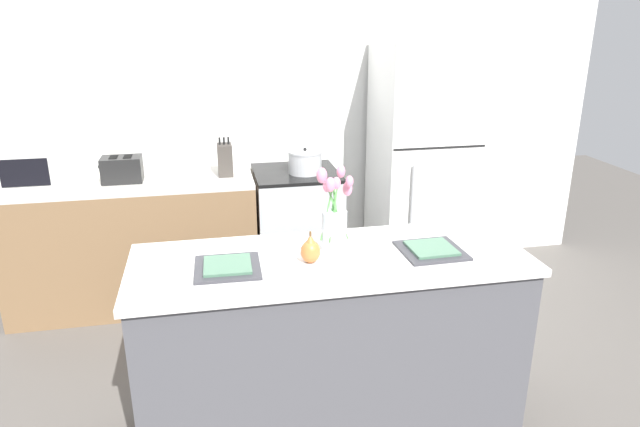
{
  "coord_description": "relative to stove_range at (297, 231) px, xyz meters",
  "views": [
    {
      "loc": [
        -0.52,
        -2.31,
        2.0
      ],
      "look_at": [
        0.0,
        0.25,
        1.07
      ],
      "focal_mm": 32.0,
      "sensor_mm": 36.0,
      "label": 1
    }
  ],
  "objects": [
    {
      "name": "kitchen_island",
      "position": [
        -0.1,
        -1.6,
        0.02
      ],
      "size": [
        1.8,
        0.66,
        0.95
      ],
      "color": "#4C4C51",
      "rests_on": "ground_plane"
    },
    {
      "name": "pear_figurine",
      "position": [
        -0.2,
        -1.64,
        0.55
      ],
      "size": [
        0.09,
        0.09,
        0.15
      ],
      "color": "#C66B33",
      "rests_on": "kitchen_island"
    },
    {
      "name": "plate_setting_right",
      "position": [
        0.37,
        -1.64,
        0.5
      ],
      "size": [
        0.29,
        0.29,
        0.02
      ],
      "color": "#333338",
      "rests_on": "kitchen_island"
    },
    {
      "name": "knife_block",
      "position": [
        -0.5,
        0.0,
        0.57
      ],
      "size": [
        0.1,
        0.14,
        0.27
      ],
      "color": "#3D3833",
      "rests_on": "back_counter"
    },
    {
      "name": "back_wall",
      "position": [
        -0.1,
        0.4,
        0.89
      ],
      "size": [
        5.2,
        0.08,
        2.7
      ],
      "color": "silver",
      "rests_on": "ground_plane"
    },
    {
      "name": "plate_setting_left",
      "position": [
        -0.57,
        -1.64,
        0.5
      ],
      "size": [
        0.29,
        0.29,
        0.02
      ],
      "color": "#333338",
      "rests_on": "kitchen_island"
    },
    {
      "name": "flower_vase",
      "position": [
        -0.07,
        -1.52,
        0.65
      ],
      "size": [
        0.17,
        0.16,
        0.4
      ],
      "color": "silver",
      "rests_on": "kitchen_island"
    },
    {
      "name": "cooking_pot",
      "position": [
        0.06,
        -0.05,
        0.54
      ],
      "size": [
        0.24,
        0.24,
        0.18
      ],
      "color": "#B2B5B7",
      "rests_on": "stove_range"
    },
    {
      "name": "stove_range",
      "position": [
        0.0,
        0.0,
        0.0
      ],
      "size": [
        0.6,
        0.61,
        0.92
      ],
      "color": "#B2B5B7",
      "rests_on": "ground_plane"
    },
    {
      "name": "microwave",
      "position": [
        -1.7,
        -0.0,
        0.59
      ],
      "size": [
        0.48,
        0.37,
        0.27
      ],
      "color": "white",
      "rests_on": "back_counter"
    },
    {
      "name": "toaster",
      "position": [
        -1.18,
        -0.02,
        0.55
      ],
      "size": [
        0.28,
        0.18,
        0.17
      ],
      "color": "black",
      "rests_on": "back_counter"
    },
    {
      "name": "refrigerator",
      "position": [
        0.95,
        0.0,
        0.45
      ],
      "size": [
        0.68,
        0.67,
        1.81
      ],
      "color": "white",
      "rests_on": "ground_plane"
    },
    {
      "name": "back_counter",
      "position": [
        -1.16,
        0.0,
        0.0
      ],
      "size": [
        1.68,
        0.6,
        0.92
      ],
      "color": "brown",
      "rests_on": "ground_plane"
    }
  ]
}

